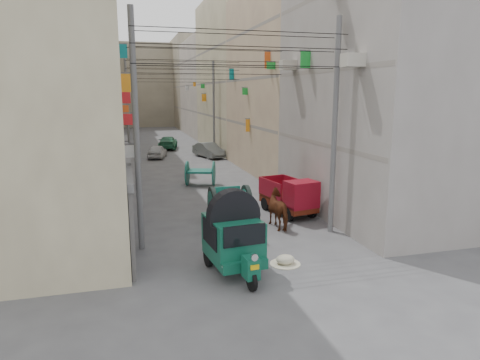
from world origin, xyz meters
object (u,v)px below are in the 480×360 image
object	(u,v)px
second_cart	(200,172)
distant_car_green	(168,143)
auto_rickshaw	(234,235)
horse	(281,209)
distant_car_white	(157,151)
mini_truck	(292,198)
feed_sack	(285,260)
distant_car_grey	(209,150)
tonga_cart	(230,204)

from	to	relation	value
second_cart	distant_car_green	xyz separation A→B (m)	(-0.11, 17.38, -0.17)
auto_rickshaw	horse	distance (m)	4.73
horse	distant_car_white	bearing A→B (deg)	-87.22
mini_truck	distant_car_green	xyz separation A→B (m)	(-2.88, 24.69, -0.21)
feed_sack	distant_car_grey	size ratio (longest dim) A/B	0.16
tonga_cart	second_cart	xyz separation A→B (m)	(0.11, 7.55, -0.04)
feed_sack	distant_car_green	size ratio (longest dim) A/B	0.15
mini_truck	second_cart	world-z (taller)	mini_truck
feed_sack	distant_car_green	world-z (taller)	distant_car_green
feed_sack	distant_car_grey	xyz separation A→B (m)	(2.09, 23.14, 0.46)
feed_sack	distant_car_grey	bearing A→B (deg)	84.84
tonga_cart	mini_truck	size ratio (longest dim) A/B	1.09
distant_car_green	feed_sack	bearing A→B (deg)	101.02
horse	tonga_cart	bearing A→B (deg)	-38.63
horse	distant_car_grey	distance (m)	19.54
second_cart	distant_car_green	world-z (taller)	second_cart
auto_rickshaw	feed_sack	distance (m)	1.97
mini_truck	horse	world-z (taller)	mini_truck
mini_truck	horse	bearing A→B (deg)	-138.36
tonga_cart	distant_car_white	world-z (taller)	tonga_cart
auto_rickshaw	horse	size ratio (longest dim) A/B	1.59
auto_rickshaw	distant_car_grey	world-z (taller)	auto_rickshaw
auto_rickshaw	tonga_cart	world-z (taller)	auto_rickshaw
distant_car_green	second_cart	bearing A→B (deg)	100.19
distant_car_white	distant_car_green	bearing A→B (deg)	-90.70
auto_rickshaw	distant_car_green	bearing A→B (deg)	81.95
tonga_cart	feed_sack	size ratio (longest dim) A/B	5.74
distant_car_grey	distant_car_white	bearing A→B (deg)	152.06
auto_rickshaw	mini_truck	size ratio (longest dim) A/B	0.89
tonga_cart	auto_rickshaw	bearing A→B (deg)	-101.28
auto_rickshaw	second_cart	xyz separation A→B (m)	(1.19, 12.42, -0.37)
horse	distant_car_grey	xyz separation A→B (m)	(0.90, 19.52, -0.14)
auto_rickshaw	distant_car_white	world-z (taller)	auto_rickshaw
mini_truck	horse	xyz separation A→B (m)	(-1.06, -1.39, -0.06)
distant_car_white	distant_car_grey	world-z (taller)	distant_car_grey
horse	second_cart	bearing A→B (deg)	-85.27
tonga_cart	distant_car_white	size ratio (longest dim) A/B	1.07
tonga_cart	distant_car_white	xyz separation A→B (m)	(-1.46, 19.17, -0.26)
mini_truck	auto_rickshaw	bearing A→B (deg)	-138.75
distant_car_white	distant_car_green	distance (m)	5.94
tonga_cart	distant_car_green	distance (m)	24.93
feed_sack	distant_car_white	world-z (taller)	distant_car_white
tonga_cart	second_cart	bearing A→B (deg)	90.41
distant_car_grey	distant_car_green	bearing A→B (deg)	95.37
auto_rickshaw	feed_sack	bearing A→B (deg)	-2.62
second_cart	feed_sack	distance (m)	12.34
tonga_cart	distant_car_grey	size ratio (longest dim) A/B	0.94
second_cart	distant_car_grey	size ratio (longest dim) A/B	0.54
feed_sack	distant_car_white	size ratio (longest dim) A/B	0.19
second_cart	distant_car_green	size ratio (longest dim) A/B	0.48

